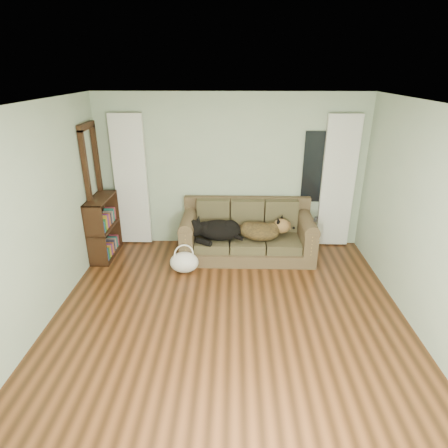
{
  "coord_description": "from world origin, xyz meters",
  "views": [
    {
      "loc": [
        0.04,
        -3.68,
        2.95
      ],
      "look_at": [
        -0.1,
        1.6,
        0.72
      ],
      "focal_mm": 30.0,
      "sensor_mm": 36.0,
      "label": 1
    }
  ],
  "objects_px": {
    "bookshelf": "(104,228)",
    "dog_shepherd": "(262,231)",
    "tote_bag": "(184,262)",
    "dog_black_lab": "(216,231)",
    "sofa": "(247,231)"
  },
  "relations": [
    {
      "from": "sofa",
      "to": "dog_black_lab",
      "type": "bearing_deg",
      "value": -168.83
    },
    {
      "from": "sofa",
      "to": "bookshelf",
      "type": "xyz_separation_m",
      "value": [
        -2.37,
        -0.06,
        0.05
      ]
    },
    {
      "from": "sofa",
      "to": "dog_shepherd",
      "type": "height_order",
      "value": "sofa"
    },
    {
      "from": "dog_black_lab",
      "to": "dog_shepherd",
      "type": "xyz_separation_m",
      "value": [
        0.75,
        0.02,
        0.01
      ]
    },
    {
      "from": "dog_black_lab",
      "to": "tote_bag",
      "type": "relative_size",
      "value": 1.64
    },
    {
      "from": "dog_black_lab",
      "to": "bookshelf",
      "type": "distance_m",
      "value": 1.86
    },
    {
      "from": "sofa",
      "to": "tote_bag",
      "type": "xyz_separation_m",
      "value": [
        -0.99,
        -0.58,
        -0.29
      ]
    },
    {
      "from": "tote_bag",
      "to": "dog_black_lab",
      "type": "bearing_deg",
      "value": 45.26
    },
    {
      "from": "bookshelf",
      "to": "dog_shepherd",
      "type": "bearing_deg",
      "value": -6.03
    },
    {
      "from": "dog_black_lab",
      "to": "tote_bag",
      "type": "distance_m",
      "value": 0.74
    },
    {
      "from": "dog_shepherd",
      "to": "bookshelf",
      "type": "relative_size",
      "value": 0.67
    },
    {
      "from": "sofa",
      "to": "dog_shepherd",
      "type": "xyz_separation_m",
      "value": [
        0.23,
        -0.08,
        0.04
      ]
    },
    {
      "from": "sofa",
      "to": "tote_bag",
      "type": "distance_m",
      "value": 1.18
    },
    {
      "from": "dog_black_lab",
      "to": "bookshelf",
      "type": "height_order",
      "value": "bookshelf"
    },
    {
      "from": "dog_black_lab",
      "to": "dog_shepherd",
      "type": "distance_m",
      "value": 0.75
    }
  ]
}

